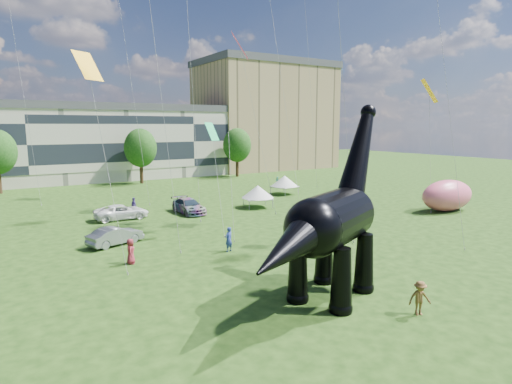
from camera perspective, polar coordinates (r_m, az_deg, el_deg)
ground at (r=22.51m, az=7.04°, el=-15.82°), size 220.00×220.00×0.00m
terrace_row at (r=78.02m, az=-28.50°, el=5.31°), size 78.00×11.00×12.00m
apartment_block at (r=96.65m, az=1.20°, el=9.82°), size 28.00×18.00×22.00m
tree_mid_right at (r=71.99m, az=-15.17°, el=6.10°), size 5.20×5.20×9.44m
tree_far_right at (r=79.15m, az=-2.54°, el=6.61°), size 5.20×5.20×9.44m
dinosaur_sculpture at (r=23.05m, az=9.68°, el=-4.29°), size 13.08×7.43×11.07m
car_grey at (r=35.83m, az=-18.24°, el=-5.56°), size 4.69×2.93×1.46m
car_white at (r=45.27m, az=-17.49°, el=-2.55°), size 5.33×2.47×1.48m
car_dark at (r=46.69m, az=-8.97°, el=-1.86°), size 2.30×5.44×1.57m
gazebo_near at (r=49.25m, az=0.23°, el=0.02°), size 4.62×4.62×2.58m
gazebo_far at (r=58.85m, az=3.83°, el=1.45°), size 4.38×4.38×2.58m
inflatable_pink at (r=51.70m, az=24.14°, el=-0.42°), size 7.15×3.91×3.47m
visitors at (r=35.69m, az=-10.91°, el=-5.06°), size 56.60×41.05×1.88m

